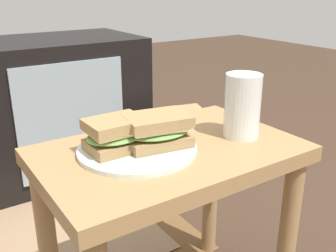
% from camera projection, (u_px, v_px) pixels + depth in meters
% --- Properties ---
extents(side_table, '(0.56, 0.36, 0.46)m').
position_uv_depth(side_table, '(170.00, 185.00, 0.88)').
color(side_table, '#A37A4C').
rests_on(side_table, ground).
extents(tv_cabinet, '(0.96, 0.46, 0.58)m').
position_uv_depth(tv_cabinet, '(25.00, 113.00, 1.61)').
color(tv_cabinet, black).
rests_on(tv_cabinet, ground).
extents(area_rug, '(1.13, 0.75, 0.01)m').
position_uv_depth(area_rug, '(5.00, 248.00, 1.25)').
color(area_rug, brown).
rests_on(area_rug, ground).
extents(plate, '(0.25, 0.25, 0.01)m').
position_uv_depth(plate, '(137.00, 149.00, 0.83)').
color(plate, silver).
rests_on(plate, side_table).
extents(sandwich_front, '(0.13, 0.10, 0.07)m').
position_uv_depth(sandwich_front, '(116.00, 135.00, 0.80)').
color(sandwich_front, '#9E7A4C').
rests_on(sandwich_front, plate).
extents(sandwich_back, '(0.16, 0.12, 0.07)m').
position_uv_depth(sandwich_back, '(157.00, 130.00, 0.83)').
color(sandwich_back, '#9E7A4C').
rests_on(sandwich_back, plate).
extents(beer_glass, '(0.08, 0.08, 0.15)m').
position_uv_depth(beer_glass, '(242.00, 107.00, 0.89)').
color(beer_glass, silver).
rests_on(beer_glass, side_table).
extents(paper_bag, '(0.23, 0.19, 0.32)m').
position_uv_depth(paper_bag, '(180.00, 149.00, 1.60)').
color(paper_bag, tan).
rests_on(paper_bag, ground).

